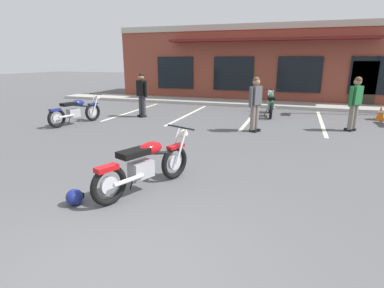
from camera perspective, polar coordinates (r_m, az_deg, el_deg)
ground_plane at (r=6.95m, az=4.45°, el=-2.88°), size 80.00×80.00×0.00m
sidewalk_kerb at (r=15.52m, az=12.76°, el=7.28°), size 22.00×1.80×0.14m
brick_storefront_building at (r=18.88m, az=14.35°, el=14.32°), size 16.27×6.08×3.89m
painted_stall_lines at (r=12.00m, az=10.80°, el=4.74°), size 10.21×4.80×0.01m
motorcycle_foreground_classic at (r=5.27m, az=-8.57°, el=-3.76°), size 1.09×2.00×0.98m
motorcycle_red_sportbike at (r=12.69m, az=14.39°, el=7.21°), size 0.68×2.11×0.98m
motorcycle_blue_standard at (r=11.37m, az=-20.75°, el=5.78°), size 0.88×2.07×0.98m
person_in_black_shirt at (r=9.65m, az=11.67°, el=7.83°), size 0.39×0.58×1.68m
person_in_shorts_foreground at (r=12.09m, az=-9.31°, el=9.44°), size 0.59×0.39×1.68m
person_by_back_row at (r=10.75m, az=28.02°, el=7.11°), size 0.45×0.53×1.68m
helmet_on_pavement at (r=5.14m, az=-20.95°, el=-9.19°), size 0.26×0.26×0.26m
traffic_cone at (r=13.34m, az=31.57°, el=4.91°), size 0.34×0.34×0.53m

